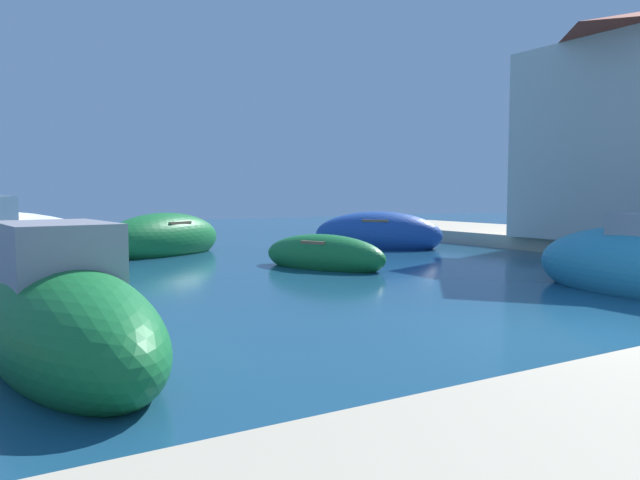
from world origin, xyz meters
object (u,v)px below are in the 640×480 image
Objects in this scene: moored_boat_2 at (164,239)px; moored_boat_0 at (324,256)px; moored_boat_5 at (65,320)px; moored_boat_6 at (378,235)px.

moored_boat_0 is at bearing 84.35° from moored_boat_2.
moored_boat_0 is 9.98m from moored_boat_5.
moored_boat_0 is at bearing 125.87° from moored_boat_5.
moored_boat_5 is (-4.92, -12.54, 0.03)m from moored_boat_2.
moored_boat_5 is at bearing 39.23° from moored_boat_2.
moored_boat_5 reaches higher than moored_boat_2.
moored_boat_6 is (7.50, -1.87, -0.01)m from moored_boat_2.
moored_boat_5 is (-7.56, -6.52, 0.20)m from moored_boat_0.
moored_boat_0 is 0.80× the size of moored_boat_5.
moored_boat_0 is 0.86× the size of moored_boat_6.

